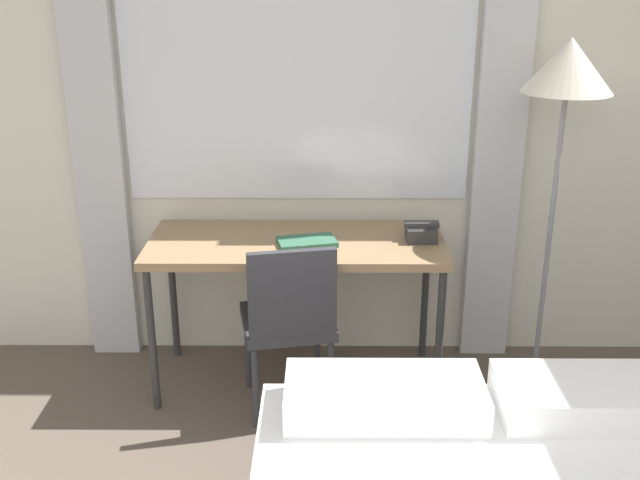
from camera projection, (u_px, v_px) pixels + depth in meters
The scene contains 6 objects.
wall_back_with_window at pixel (317, 97), 3.63m from camera, with size 5.33×0.13×2.70m.
desk at pixel (297, 252), 3.52m from camera, with size 1.39×0.59×0.75m.
desk_chair at pixel (289, 316), 3.34m from camera, with size 0.47×0.47×0.84m.
standing_lamp at pixel (566, 93), 3.25m from camera, with size 0.39×0.39×1.67m.
telephone at pixel (421, 232), 3.49m from camera, with size 0.16×0.14×0.09m.
book at pixel (307, 242), 3.44m from camera, with size 0.29×0.21×0.02m.
Camera 1 is at (0.02, -0.34, 1.97)m, focal length 42.00 mm.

